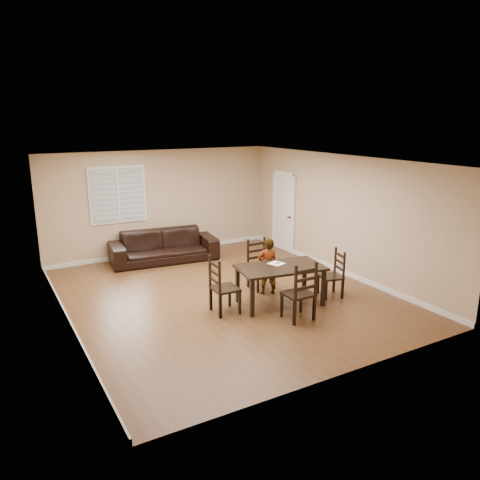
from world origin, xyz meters
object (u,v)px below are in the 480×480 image
chair_near (258,265)px  chair_right (336,275)px  chair_far (303,295)px  chair_left (219,288)px  child (268,266)px  donut (277,262)px  dining_table (280,271)px  sofa (164,246)px

chair_near → chair_right: bearing=-49.8°
chair_near → chair_far: chair_far is taller
chair_left → child: 1.38m
child → donut: bearing=100.1°
dining_table → donut: size_ratio=19.35×
child → sofa: child is taller
chair_left → sofa: chair_left is taller
dining_table → child: size_ratio=1.50×
chair_far → donut: 1.09m
donut → chair_far: bearing=-98.9°
chair_far → donut: (0.16, 1.04, 0.29)m
dining_table → chair_near: size_ratio=1.67×
child → donut: 0.45m
chair_far → sofa: size_ratio=0.42×
dining_table → chair_right: 1.25m
chair_near → chair_right: (1.07, -1.23, -0.04)m
chair_near → dining_table: bearing=-98.7°
dining_table → chair_left: chair_left is taller
dining_table → chair_far: (-0.12, -0.86, -0.18)m
chair_left → child: child is taller
chair_near → chair_left: chair_left is taller
child → chair_far: bearing=98.0°
chair_far → sofa: (-0.82, 4.60, -0.11)m
chair_near → sofa: chair_near is taller
chair_near → chair_right: 1.63m
chair_near → chair_far: 1.90m
child → sofa: 3.33m
donut → child: bearing=84.0°
child → sofa: bearing=-55.8°
donut → chair_left: bearing=180.0°
chair_far → chair_right: (1.33, 0.66, -0.06)m
child → chair_left: bearing=33.1°
chair_right → child: 1.37m
chair_left → donut: size_ratio=11.93×
chair_near → sofa: 2.92m
chair_far → donut: size_ratio=12.11×
donut → chair_right: bearing=-17.9°
chair_left → donut: (1.28, -0.00, 0.29)m
chair_far → chair_right: size_ratio=1.13×
child → dining_table: bearing=97.3°
sofa → child: bearing=-65.7°
chair_near → sofa: bearing=110.6°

